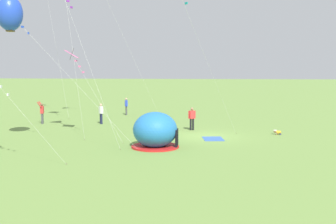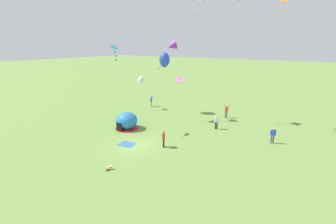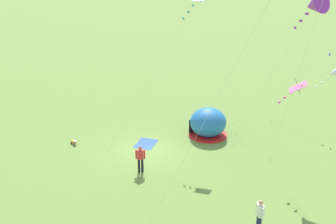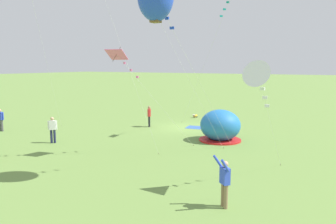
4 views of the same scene
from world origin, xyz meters
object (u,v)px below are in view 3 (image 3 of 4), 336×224
object	(u,v)px
kite_pink	(295,89)
toddler_crawling	(74,142)
kite_white	(335,73)
kite_purple	(314,5)
popup_tent	(208,123)
person_watching_sky	(260,214)
person_center_field	(140,158)
kite_teal	(195,3)

from	to	relation	value
kite_pink	toddler_crawling	bearing A→B (deg)	-82.50
kite_white	kite_purple	world-z (taller)	kite_purple
toddler_crawling	popup_tent	bearing A→B (deg)	124.51
person_watching_sky	person_center_field	distance (m)	8.15
person_center_field	kite_pink	world-z (taller)	kite_pink
kite_teal	kite_purple	world-z (taller)	kite_purple
kite_pink	kite_purple	distance (m)	4.52
kite_pink	kite_purple	size ratio (longest dim) A/B	0.57
person_watching_sky	kite_teal	bearing A→B (deg)	-142.18
person_center_field	kite_purple	world-z (taller)	kite_purple
person_watching_sky	kite_teal	distance (m)	14.39
person_center_field	toddler_crawling	bearing A→B (deg)	-102.45
popup_tent	kite_teal	xyz separation A→B (m)	(0.02, -1.23, 8.33)
kite_purple	popup_tent	bearing A→B (deg)	-110.28
kite_white	toddler_crawling	bearing A→B (deg)	-58.08
popup_tent	toddler_crawling	world-z (taller)	popup_tent
toddler_crawling	kite_white	bearing A→B (deg)	121.92
popup_tent	kite_white	size ratio (longest dim) A/B	0.54
person_watching_sky	person_center_field	world-z (taller)	same
person_watching_sky	kite_white	distance (m)	14.21
person_center_field	kite_purple	size ratio (longest dim) A/B	0.16
popup_tent	person_watching_sky	size ratio (longest dim) A/B	1.63
kite_pink	kite_purple	xyz separation A→B (m)	(-1.19, 0.30, 4.35)
kite_pink	kite_white	bearing A→B (deg)	168.36
person_center_field	popup_tent	bearing A→B (deg)	165.12
popup_tent	person_center_field	distance (m)	7.01
kite_white	kite_teal	distance (m)	11.09
popup_tent	person_watching_sky	world-z (taller)	popup_tent
popup_tent	kite_pink	size ratio (longest dim) A/B	0.47
popup_tent	kite_teal	distance (m)	8.42
kite_pink	person_watching_sky	bearing A→B (deg)	-2.08
kite_purple	kite_teal	bearing A→B (deg)	-107.08
person_center_field	kite_purple	xyz separation A→B (m)	(-4.39, 8.26, 8.82)
kite_white	kite_purple	distance (m)	8.62
kite_white	kite_purple	size ratio (longest dim) A/B	0.50
kite_purple	person_watching_sky	bearing A→B (deg)	-4.19
kite_purple	kite_pink	bearing A→B (deg)	-14.02
person_center_field	kite_white	distance (m)	15.12
kite_white	person_center_field	bearing A→B (deg)	-40.79
toddler_crawling	person_center_field	distance (m)	6.29
person_watching_sky	kite_pink	bearing A→B (deg)	177.92
kite_teal	kite_pink	bearing A→B (deg)	64.33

